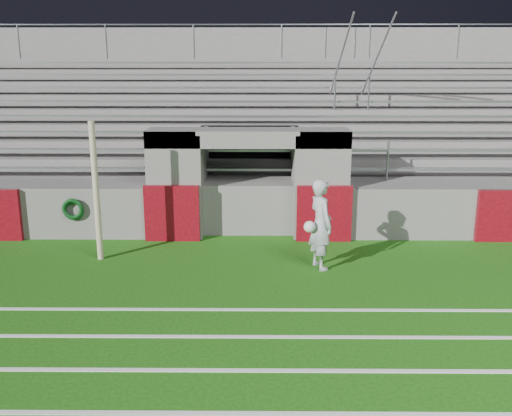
{
  "coord_description": "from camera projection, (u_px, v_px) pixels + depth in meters",
  "views": [
    {
      "loc": [
        0.3,
        -10.07,
        4.13
      ],
      "look_at": [
        0.2,
        1.8,
        1.1
      ],
      "focal_mm": 40.0,
      "sensor_mm": 36.0,
      "label": 1
    }
  ],
  "objects": [
    {
      "name": "stadium_structure",
      "position": [
        251.0,
        148.0,
        18.13
      ],
      "size": [
        26.0,
        8.48,
        5.42
      ],
      "color": "#625F5D",
      "rests_on": "ground"
    },
    {
      "name": "goalkeeper_with_ball",
      "position": [
        320.0,
        224.0,
        11.61
      ],
      "size": [
        0.7,
        0.8,
        1.88
      ],
      "color": "#A2A7AB",
      "rests_on": "ground"
    },
    {
      "name": "hose_coil",
      "position": [
        73.0,
        209.0,
        13.46
      ],
      "size": [
        0.51,
        0.15,
        0.55
      ],
      "color": "#0D4219",
      "rests_on": "ground"
    },
    {
      "name": "field_post",
      "position": [
        96.0,
        192.0,
        12.01
      ],
      "size": [
        0.13,
        0.13,
        2.98
      ],
      "primitive_type": "cylinder",
      "color": "#BEAF8D",
      "rests_on": "ground"
    },
    {
      "name": "ground",
      "position": [
        245.0,
        288.0,
        10.78
      ],
      "size": [
        90.0,
        90.0,
        0.0
      ],
      "primitive_type": "plane",
      "color": "#18510D",
      "rests_on": "ground"
    }
  ]
}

